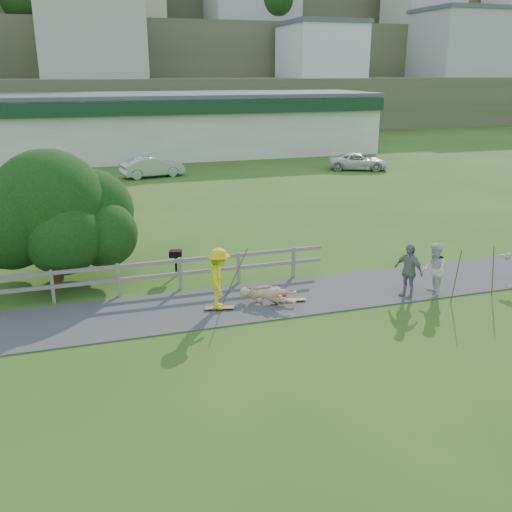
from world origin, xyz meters
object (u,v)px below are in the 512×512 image
(skater_fallen, at_px, (268,295))
(spectator_b, at_px, (408,271))
(bbq, at_px, (176,263))
(car_white, at_px, (358,162))
(skater_rider, at_px, (219,282))
(car_silver, at_px, (152,167))
(spectator_a, at_px, (434,270))
(tree, at_px, (52,229))

(skater_fallen, bearing_deg, spectator_b, -65.33)
(skater_fallen, relative_size, bbq, 1.88)
(bbq, bearing_deg, skater_fallen, -41.97)
(car_white, bearing_deg, skater_fallen, 169.61)
(skater_rider, xyz_separation_m, car_silver, (1.08, 23.41, -0.24))
(skater_fallen, distance_m, spectator_a, 5.40)
(car_silver, bearing_deg, car_white, -106.59)
(car_silver, relative_size, bbq, 4.52)
(skater_rider, height_order, skater_fallen, skater_rider)
(skater_rider, xyz_separation_m, bbq, (-0.72, 3.45, -0.47))
(skater_rider, distance_m, tree, 6.39)
(spectator_b, height_order, tree, tree)
(skater_fallen, distance_m, car_white, 26.14)
(tree, bearing_deg, skater_fallen, -33.40)
(spectator_b, xyz_separation_m, bbq, (-6.71, 4.18, -0.42))
(skater_rider, bearing_deg, car_silver, 12.11)
(car_silver, relative_size, car_white, 1.00)
(spectator_b, bearing_deg, skater_fallen, -120.95)
(car_white, bearing_deg, tree, 153.50)
(skater_rider, xyz_separation_m, spectator_a, (6.85, -0.84, -0.06))
(skater_rider, xyz_separation_m, tree, (-4.74, 4.19, 0.91))
(skater_fallen, relative_size, spectator_b, 0.99)
(spectator_b, bearing_deg, skater_rider, -118.13)
(skater_fallen, xyz_separation_m, bbq, (-2.27, 3.41, 0.15))
(tree, bearing_deg, bbq, -10.42)
(spectator_a, bearing_deg, car_white, -179.18)
(skater_rider, height_order, car_white, skater_rider)
(skater_rider, distance_m, spectator_b, 6.04)
(spectator_b, xyz_separation_m, tree, (-10.74, 4.92, 0.95))
(skater_rider, xyz_separation_m, skater_fallen, (1.55, 0.04, -0.61))
(car_white, height_order, tree, tree)
(car_white, bearing_deg, spectator_b, 179.26)
(car_silver, height_order, tree, tree)
(tree, bearing_deg, car_silver, 73.14)
(car_silver, bearing_deg, skater_fallen, 170.28)
(skater_rider, distance_m, spectator_a, 6.91)
(car_white, relative_size, tree, 0.69)
(spectator_a, distance_m, car_white, 24.48)
(skater_fallen, height_order, spectator_b, spectator_b)
(skater_rider, relative_size, tree, 0.30)
(spectator_a, bearing_deg, car_silver, -144.31)
(spectator_a, relative_size, bbq, 1.86)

